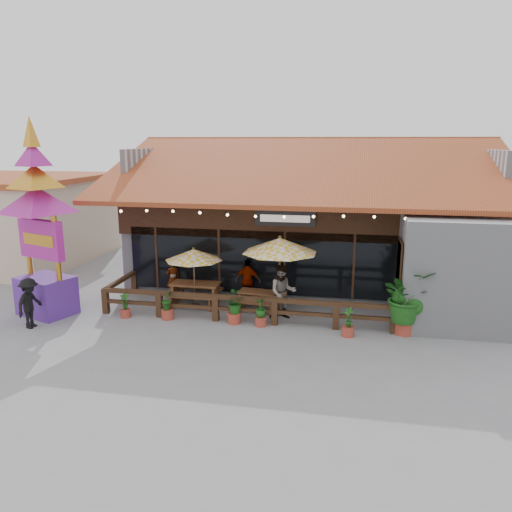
% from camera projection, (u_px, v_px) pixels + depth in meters
% --- Properties ---
extents(ground, '(100.00, 100.00, 0.00)m').
position_uv_depth(ground, '(291.00, 320.00, 16.85)').
color(ground, gray).
rests_on(ground, ground).
extents(restaurant_building, '(15.50, 14.73, 6.09)m').
position_uv_depth(restaurant_building, '(316.00, 225.00, 22.62)').
color(restaurant_building, '#B9B9BE').
rests_on(restaurant_building, ground).
extents(patio_railing, '(10.00, 2.60, 0.92)m').
position_uv_depth(patio_railing, '(225.00, 302.00, 16.87)').
color(patio_railing, '#402517').
rests_on(patio_railing, ground).
extents(neighbor_building, '(8.40, 8.40, 4.22)m').
position_uv_depth(neighbor_building, '(8.00, 218.00, 24.89)').
color(neighbor_building, beige).
rests_on(neighbor_building, ground).
extents(umbrella_left, '(2.36, 2.36, 2.22)m').
position_uv_depth(umbrella_left, '(194.00, 255.00, 17.85)').
color(umbrella_left, brown).
rests_on(umbrella_left, ground).
extents(umbrella_right, '(3.42, 3.42, 2.79)m').
position_uv_depth(umbrella_right, '(280.00, 246.00, 16.97)').
color(umbrella_right, brown).
rests_on(umbrella_right, ground).
extents(picnic_table_left, '(1.77, 1.53, 0.84)m').
position_uv_depth(picnic_table_left, '(196.00, 290.00, 18.32)').
color(picnic_table_left, brown).
rests_on(picnic_table_left, ground).
extents(picnic_table_right, '(1.57, 1.40, 0.69)m').
position_uv_depth(picnic_table_right, '(259.00, 297.00, 17.81)').
color(picnic_table_right, brown).
rests_on(picnic_table_right, ground).
extents(thai_sign_tower, '(3.43, 3.43, 7.23)m').
position_uv_depth(thai_sign_tower, '(38.00, 205.00, 16.65)').
color(thai_sign_tower, '#572893').
rests_on(thai_sign_tower, ground).
extents(tropical_plant, '(1.96, 1.89, 2.09)m').
position_uv_depth(tropical_plant, '(406.00, 298.00, 15.41)').
color(tropical_plant, '#9B382A').
rests_on(tropical_plant, ground).
extents(diner_a, '(0.65, 0.63, 1.50)m').
position_uv_depth(diner_a, '(173.00, 279.00, 19.14)').
color(diner_a, '#3D2013').
rests_on(diner_a, ground).
extents(diner_b, '(1.05, 0.91, 1.87)m').
position_uv_depth(diner_b, '(283.00, 292.00, 16.85)').
color(diner_b, '#3D2013').
rests_on(diner_b, ground).
extents(diner_c, '(0.99, 0.44, 1.66)m').
position_uv_depth(diner_c, '(248.00, 281.00, 18.55)').
color(diner_c, '#3D2013').
rests_on(diner_c, ground).
extents(pedestrian, '(0.68, 1.11, 1.66)m').
position_uv_depth(pedestrian, '(30.00, 303.00, 16.04)').
color(pedestrian, black).
rests_on(pedestrian, ground).
extents(planter_a, '(0.37, 0.35, 0.86)m').
position_uv_depth(planter_a, '(125.00, 307.00, 17.08)').
color(planter_a, '#9B382A').
rests_on(planter_a, ground).
extents(planter_b, '(0.45, 0.48, 1.04)m').
position_uv_depth(planter_b, '(167.00, 306.00, 16.90)').
color(planter_b, '#9B382A').
rests_on(planter_b, ground).
extents(planter_c, '(0.84, 0.79, 1.09)m').
position_uv_depth(planter_c, '(234.00, 306.00, 16.47)').
color(planter_c, '#9B382A').
rests_on(planter_c, ground).
extents(planter_d, '(0.50, 0.50, 0.94)m').
position_uv_depth(planter_d, '(261.00, 313.00, 16.26)').
color(planter_d, '#9B382A').
rests_on(planter_d, ground).
extents(planter_e, '(0.40, 0.39, 0.94)m').
position_uv_depth(planter_e, '(348.00, 324.00, 15.41)').
color(planter_e, '#9B382A').
rests_on(planter_e, ground).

